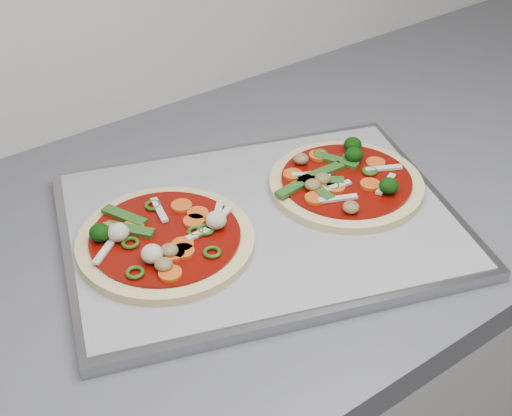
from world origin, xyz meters
TOP-DOWN VIEW (x-y plane):
  - base_cabinet at (0.00, 1.30)m, footprint 3.60×0.60m
  - countertop at (0.00, 1.30)m, footprint 3.60×0.60m
  - baking_tray at (-0.48, 1.26)m, footprint 0.55×0.47m
  - parchment at (-0.48, 1.26)m, footprint 0.52×0.45m
  - pizza_left at (-0.60, 1.28)m, footprint 0.22×0.22m
  - pizza_right at (-0.36, 1.25)m, footprint 0.27×0.27m

SIDE VIEW (x-z plane):
  - base_cabinet at x=0.00m, z-range 0.00..0.86m
  - countertop at x=0.00m, z-range 0.86..0.90m
  - baking_tray at x=-0.48m, z-range 0.90..0.92m
  - parchment at x=-0.48m, z-range 0.92..0.92m
  - pizza_right at x=-0.36m, z-range 0.91..0.94m
  - pizza_left at x=-0.60m, z-range 0.91..0.94m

